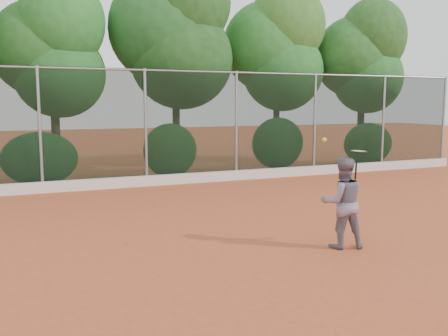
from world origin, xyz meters
name	(u,v)px	position (x,y,z in m)	size (l,w,h in m)	color
ground	(246,244)	(0.00, 0.00, 0.00)	(80.00, 80.00, 0.00)	#AA4A28
concrete_curb	(148,181)	(0.00, 6.82, 0.15)	(24.00, 0.20, 0.30)	silver
tennis_player	(342,203)	(1.45, -0.80, 0.79)	(0.77, 0.60, 1.58)	slate
chainlink_fence	(146,124)	(0.00, 7.00, 1.86)	(24.09, 0.09, 3.50)	black
foliage_backdrop	(112,44)	(-0.55, 8.98, 4.40)	(23.70, 3.63, 7.55)	#3C2617
tennis_racket	(358,154)	(1.67, -0.90, 1.64)	(0.34, 0.34, 0.51)	black
tennis_ball_in_flight	(324,140)	(0.75, -1.23, 1.93)	(0.07, 0.07, 0.07)	yellow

